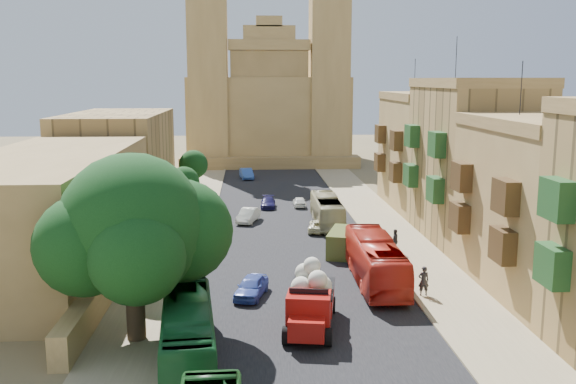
{
  "coord_description": "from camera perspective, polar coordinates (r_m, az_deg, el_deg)",
  "views": [
    {
      "loc": [
        -3.46,
        -28.87,
        13.69
      ],
      "look_at": [
        0.0,
        26.0,
        4.0
      ],
      "focal_mm": 40.0,
      "sensor_mm": 36.0,
      "label": 1
    }
  ],
  "objects": [
    {
      "name": "car_blue_a",
      "position": [
        41.31,
        -3.28,
        -8.39
      ],
      "size": [
        2.59,
        4.22,
        1.34
      ],
      "primitive_type": "imported",
      "rotation": [
        0.0,
        0.0,
        -0.27
      ],
      "color": "#4058B5",
      "rests_on": "ground"
    },
    {
      "name": "car_dkblue",
      "position": [
        69.21,
        -1.79,
        -0.95
      ],
      "size": [
        1.74,
        3.87,
        1.1
      ],
      "primitive_type": "imported",
      "rotation": [
        0.0,
        0.0,
        -0.05
      ],
      "color": "#161447",
      "rests_on": "ground"
    },
    {
      "name": "church",
      "position": [
        107.62,
        -1.78,
        7.77
      ],
      "size": [
        28.0,
        22.5,
        36.3
      ],
      "color": "olive",
      "rests_on": "ground"
    },
    {
      "name": "car_blue_b",
      "position": [
        89.46,
        -3.7,
        1.64
      ],
      "size": [
        2.11,
        4.55,
        1.45
      ],
      "primitive_type": "imported",
      "rotation": [
        0.0,
        0.0,
        0.14
      ],
      "color": "#355EBA",
      "rests_on": "ground"
    },
    {
      "name": "bus_cream_east",
      "position": [
        61.11,
        3.48,
        -1.64
      ],
      "size": [
        2.42,
        9.94,
        2.76
      ],
      "primitive_type": "imported",
      "rotation": [
        0.0,
        0.0,
        3.13
      ],
      "color": "#C0B688",
      "rests_on": "ground"
    },
    {
      "name": "car_white_b",
      "position": [
        69.69,
        1.02,
        -0.87
      ],
      "size": [
        1.32,
        3.26,
        1.11
      ],
      "primitive_type": "imported",
      "rotation": [
        0.0,
        0.0,
        3.15
      ],
      "color": "white",
      "rests_on": "ground"
    },
    {
      "name": "street_tree_d",
      "position": [
        77.81,
        -8.41,
        2.42
      ],
      "size": [
        3.47,
        3.47,
        5.34
      ],
      "color": "#322619",
      "rests_on": "ground"
    },
    {
      "name": "kerb_east",
      "position": [
        61.33,
        6.31,
        -2.91
      ],
      "size": [
        0.25,
        140.0,
        0.12
      ],
      "primitive_type": "cube",
      "color": "#8F7F5E",
      "rests_on": "ground"
    },
    {
      "name": "ground",
      "position": [
        32.14,
        3.02,
        -15.23
      ],
      "size": [
        260.0,
        260.0,
        0.0
      ],
      "primitive_type": "plane",
      "color": "brown"
    },
    {
      "name": "pedestrian_a",
      "position": [
        42.26,
        11.96,
        -7.74
      ],
      "size": [
        0.71,
        0.47,
        1.94
      ],
      "primitive_type": "imported",
      "rotation": [
        0.0,
        0.0,
        3.15
      ],
      "color": "#282628",
      "rests_on": "ground"
    },
    {
      "name": "ficus_tree",
      "position": [
        34.3,
        -13.53,
        -3.38
      ],
      "size": [
        10.01,
        9.21,
        10.01
      ],
      "color": "#322619",
      "rests_on": "ground"
    },
    {
      "name": "street_tree_a",
      "position": [
        42.57,
        -12.37,
        -3.75
      ],
      "size": [
        3.63,
        3.63,
        5.59
      ],
      "color": "#322619",
      "rests_on": "ground"
    },
    {
      "name": "townhouse_d",
      "position": [
        70.99,
        12.31,
        3.68
      ],
      "size": [
        9.0,
        14.0,
        15.9
      ],
      "color": "olive",
      "rests_on": "ground"
    },
    {
      "name": "west_wall",
      "position": [
        51.32,
        -13.68,
        -4.73
      ],
      "size": [
        1.0,
        40.0,
        1.8
      ],
      "primitive_type": "cube",
      "color": "olive",
      "rests_on": "ground"
    },
    {
      "name": "pedestrian_c",
      "position": [
        52.09,
        9.51,
        -4.3
      ],
      "size": [
        0.61,
        1.17,
        1.9
      ],
      "primitive_type": "imported",
      "rotation": [
        0.0,
        0.0,
        4.58
      ],
      "color": "#2D2D2F",
      "rests_on": "ground"
    },
    {
      "name": "west_building_mid",
      "position": [
        74.81,
        -14.81,
        2.99
      ],
      "size": [
        10.0,
        22.0,
        10.0
      ],
      "primitive_type": "cube",
      "color": "#A3814A",
      "rests_on": "ground"
    },
    {
      "name": "west_building_low",
      "position": [
        49.98,
        -20.46,
        -1.59
      ],
      "size": [
        10.0,
        28.0,
        8.4
      ],
      "primitive_type": "cube",
      "color": "olive",
      "rests_on": "ground"
    },
    {
      "name": "sidewalk_west",
      "position": [
        60.74,
        -9.23,
        -3.16
      ],
      "size": [
        5.0,
        140.0,
        0.01
      ],
      "primitive_type": "cube",
      "color": "#8F7F5E",
      "rests_on": "ground"
    },
    {
      "name": "car_cream",
      "position": [
        58.44,
        2.76,
        -3.01
      ],
      "size": [
        2.4,
        4.16,
        1.09
      ],
      "primitive_type": "imported",
      "rotation": [
        0.0,
        0.0,
        2.99
      ],
      "color": "beige",
      "rests_on": "ground"
    },
    {
      "name": "red_truck",
      "position": [
        36.03,
        2.02,
        -9.5
      ],
      "size": [
        3.53,
        6.79,
        3.8
      ],
      "color": "#9E110C",
      "rests_on": "ground"
    },
    {
      "name": "street_tree_b",
      "position": [
        54.26,
        -10.47,
        -1.14
      ],
      "size": [
        3.28,
        3.28,
        5.04
      ],
      "color": "#322619",
      "rests_on": "ground"
    },
    {
      "name": "townhouse_c",
      "position": [
        57.66,
        16.12,
        2.85
      ],
      "size": [
        9.0,
        14.0,
        17.4
      ],
      "color": "#A3814A",
      "rests_on": "ground"
    },
    {
      "name": "townhouse_b",
      "position": [
        45.06,
        21.97,
        -1.01
      ],
      "size": [
        9.0,
        14.0,
        14.9
      ],
      "color": "olive",
      "rests_on": "ground"
    },
    {
      "name": "sidewalk_east",
      "position": [
        61.81,
        8.6,
        -2.91
      ],
      "size": [
        5.0,
        140.0,
        0.01
      ],
      "primitive_type": "cube",
      "color": "#8F7F5E",
      "rests_on": "ground"
    },
    {
      "name": "street_tree_c",
      "position": [
        66.02,
        -9.25,
        0.83
      ],
      "size": [
        3.23,
        3.23,
        4.97
      ],
      "color": "#322619",
      "rests_on": "ground"
    },
    {
      "name": "road_surface",
      "position": [
        60.54,
        -0.24,
        -3.07
      ],
      "size": [
        14.0,
        140.0,
        0.01
      ],
      "primitive_type": "cube",
      "color": "black",
      "rests_on": "ground"
    },
    {
      "name": "olive_pickup",
      "position": [
        51.05,
        4.93,
        -4.5
      ],
      "size": [
        3.28,
        5.06,
        1.93
      ],
      "color": "#4D5921",
      "rests_on": "ground"
    },
    {
      "name": "bus_red_east",
      "position": [
        44.05,
        7.76,
        -6.06
      ],
      "size": [
        2.83,
        11.37,
        3.16
      ],
      "primitive_type": "imported",
      "rotation": [
        0.0,
        0.0,
        3.13
      ],
      "color": "red",
      "rests_on": "ground"
    },
    {
      "name": "car_white_a",
      "position": [
        62.28,
        -3.55,
        -2.09
      ],
      "size": [
        2.52,
        4.29,
        1.34
      ],
      "primitive_type": "imported",
      "rotation": [
        0.0,
        0.0,
        -0.29
      ],
      "color": "silver",
      "rests_on": "ground"
    },
    {
      "name": "bus_green_north",
      "position": [
        32.54,
        -8.9,
        -12.2
      ],
      "size": [
        3.42,
        10.66,
        2.92
      ],
      "primitive_type": "imported",
      "rotation": [
        0.0,
        0.0,
        0.09
      ],
      "color": "#165A27",
      "rests_on": "ground"
    },
    {
      "name": "kerb_west",
      "position": [
        60.53,
        -6.88,
        -3.09
      ],
      "size": [
        0.25,
        140.0,
        0.12
      ],
      "primitive_type": "cube",
      "color": "#8F7F5E",
      "rests_on": "ground"
    }
  ]
}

